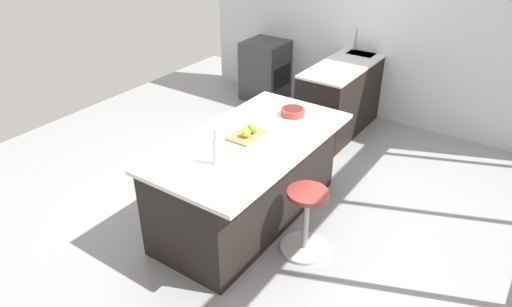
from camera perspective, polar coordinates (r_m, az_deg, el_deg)
name	(u,v)px	position (r m, az deg, el deg)	size (l,w,h in m)	color
ground_plane	(263,201)	(4.91, 0.85, -5.89)	(7.02, 7.02, 0.00)	gray
interior_partition_left	(378,9)	(6.56, 14.77, 16.73)	(0.15, 5.24, 2.96)	silver
sink_cabinet	(352,89)	(6.58, 11.75, 7.79)	(2.17, 0.60, 1.20)	black
oven_range	(265,70)	(7.21, 1.17, 10.19)	(0.60, 0.61, 0.89)	#38383D
kitchen_island	(248,178)	(4.46, -1.03, -3.05)	(2.04, 1.07, 0.89)	black
stool_by_window	(306,223)	(4.16, 6.14, -8.48)	(0.44, 0.44, 0.64)	#B7B7BC
cutting_board	(247,135)	(4.26, -1.12, 2.28)	(0.36, 0.24, 0.02)	olive
apple_yellow	(246,133)	(4.19, -1.22, 2.56)	(0.09, 0.09, 0.09)	gold
apple_green	(252,128)	(4.26, -0.46, 3.09)	(0.09, 0.09, 0.09)	#609E2D
water_bottle	(216,151)	(3.79, -4.91, 0.34)	(0.06, 0.06, 0.31)	silver
fruit_bowl	(293,111)	(4.67, 4.56, 5.18)	(0.24, 0.24, 0.07)	#993833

